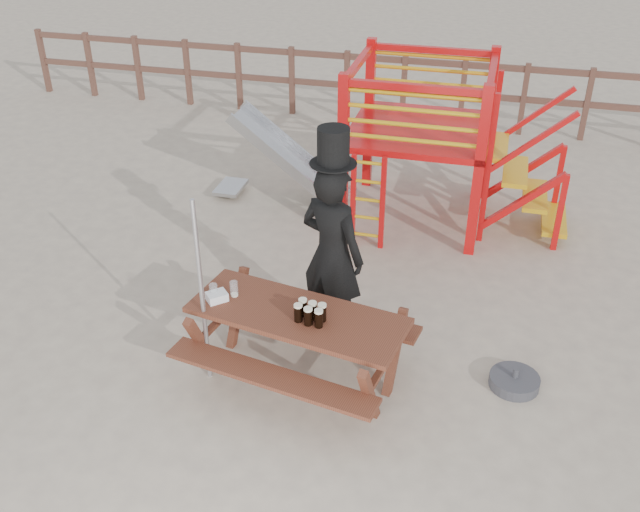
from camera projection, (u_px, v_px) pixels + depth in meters
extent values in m
plane|color=#BDAD93|center=(336.00, 387.00, 6.62)|extent=(60.00, 60.00, 0.00)
cube|color=brown|center=(435.00, 63.00, 11.84)|extent=(15.00, 0.06, 0.10)
cube|color=brown|center=(433.00, 92.00, 12.10)|extent=(15.00, 0.06, 0.10)
cube|color=brown|center=(44.00, 61.00, 13.73)|extent=(0.09, 0.09, 1.20)
cube|color=brown|center=(90.00, 65.00, 13.51)|extent=(0.09, 0.09, 1.20)
cube|color=brown|center=(138.00, 68.00, 13.30)|extent=(0.09, 0.09, 1.20)
cube|color=brown|center=(188.00, 72.00, 13.08)|extent=(0.09, 0.09, 1.20)
cube|color=brown|center=(239.00, 77.00, 12.86)|extent=(0.09, 0.09, 1.20)
cube|color=brown|center=(292.00, 81.00, 12.65)|extent=(0.09, 0.09, 1.20)
cube|color=brown|center=(347.00, 85.00, 12.43)|extent=(0.09, 0.09, 1.20)
cube|color=brown|center=(404.00, 90.00, 12.21)|extent=(0.09, 0.09, 1.20)
cube|color=brown|center=(462.00, 95.00, 12.00)|extent=(0.09, 0.09, 1.20)
cube|color=brown|center=(523.00, 100.00, 11.78)|extent=(0.09, 0.09, 1.20)
cube|color=brown|center=(587.00, 105.00, 11.56)|extent=(0.09, 0.09, 1.20)
cube|color=red|center=(343.00, 160.00, 8.52)|extent=(0.12, 0.12, 2.10)
cube|color=red|center=(478.00, 174.00, 8.18)|extent=(0.12, 0.12, 2.10)
cube|color=red|center=(369.00, 115.00, 9.85)|extent=(0.12, 0.12, 2.10)
cube|color=red|center=(487.00, 125.00, 9.50)|extent=(0.12, 0.12, 2.10)
cube|color=red|center=(420.00, 130.00, 8.93)|extent=(1.72, 1.72, 0.08)
cube|color=red|center=(415.00, 87.00, 7.86)|extent=(1.60, 0.08, 0.08)
cube|color=red|center=(433.00, 50.00, 9.18)|extent=(1.60, 0.08, 0.08)
cube|color=red|center=(359.00, 62.00, 8.70)|extent=(0.08, 1.60, 0.08)
cube|color=red|center=(492.00, 72.00, 8.35)|extent=(0.08, 1.60, 0.08)
cylinder|color=gold|center=(411.00, 140.00, 8.18)|extent=(1.50, 0.05, 0.05)
cylinder|color=gold|center=(429.00, 97.00, 9.50)|extent=(1.50, 0.05, 0.05)
cylinder|color=gold|center=(412.00, 125.00, 8.09)|extent=(1.50, 0.05, 0.05)
cylinder|color=gold|center=(430.00, 83.00, 9.41)|extent=(1.50, 0.05, 0.05)
cylinder|color=gold|center=(413.00, 110.00, 7.99)|extent=(1.50, 0.05, 0.05)
cylinder|color=gold|center=(431.00, 70.00, 9.32)|extent=(1.50, 0.05, 0.05)
cylinder|color=gold|center=(414.00, 95.00, 7.90)|extent=(1.50, 0.05, 0.05)
cylinder|color=gold|center=(432.00, 56.00, 9.23)|extent=(1.50, 0.05, 0.05)
cube|color=red|center=(353.00, 200.00, 8.59)|extent=(0.06, 0.06, 1.20)
cube|color=red|center=(383.00, 204.00, 8.52)|extent=(0.06, 0.06, 1.20)
cylinder|color=gold|center=(366.00, 235.00, 8.79)|extent=(0.36, 0.04, 0.04)
cylinder|color=gold|center=(367.00, 218.00, 8.66)|extent=(0.36, 0.04, 0.04)
cylinder|color=gold|center=(368.00, 200.00, 8.54)|extent=(0.36, 0.04, 0.04)
cylinder|color=gold|center=(369.00, 182.00, 8.42)|extent=(0.36, 0.04, 0.04)
cylinder|color=gold|center=(369.00, 163.00, 8.29)|extent=(0.36, 0.04, 0.04)
cube|color=gold|center=(496.00, 147.00, 8.79)|extent=(0.30, 0.90, 0.06)
cube|color=gold|center=(515.00, 171.00, 8.89)|extent=(0.30, 0.90, 0.06)
cube|color=gold|center=(535.00, 196.00, 8.98)|extent=(0.30, 0.90, 0.06)
cube|color=gold|center=(554.00, 219.00, 9.07)|extent=(0.30, 0.90, 0.06)
cube|color=red|center=(522.00, 201.00, 8.58)|extent=(0.95, 0.08, 0.86)
cube|color=red|center=(524.00, 171.00, 9.32)|extent=(0.95, 0.08, 0.86)
cube|color=#ADAFB4|center=(291.00, 160.00, 9.60)|extent=(1.53, 0.55, 1.21)
cube|color=#ADAFB4|center=(285.00, 165.00, 9.36)|extent=(1.58, 0.04, 1.28)
cube|color=#ADAFB4|center=(296.00, 149.00, 9.81)|extent=(1.58, 0.04, 1.28)
cube|color=#ADAFB4|center=(231.00, 187.00, 10.07)|extent=(0.35, 0.55, 0.05)
cube|color=brown|center=(297.00, 315.00, 6.35)|extent=(2.05, 1.07, 0.05)
cube|color=brown|center=(270.00, 376.00, 6.08)|extent=(1.97, 0.62, 0.04)
cube|color=brown|center=(322.00, 310.00, 6.92)|extent=(1.97, 0.62, 0.04)
cube|color=brown|center=(221.00, 326.00, 6.85)|extent=(0.29, 1.17, 0.70)
cube|color=brown|center=(382.00, 374.00, 6.25)|extent=(0.29, 1.17, 0.70)
imported|color=black|center=(332.00, 255.00, 6.83)|extent=(0.81, 0.68, 1.89)
cube|color=#0C8928|center=(342.00, 228.00, 6.82)|extent=(0.08, 0.05, 0.44)
cylinder|color=black|center=(333.00, 163.00, 6.34)|extent=(0.43, 0.43, 0.01)
cylinder|color=black|center=(333.00, 145.00, 6.25)|extent=(0.29, 0.29, 0.33)
cube|color=white|center=(343.00, 128.00, 6.29)|extent=(0.14, 0.06, 0.04)
cylinder|color=#B2B2B7|center=(202.00, 294.00, 6.28)|extent=(0.04, 0.04, 1.87)
cylinder|color=#3B3B40|center=(514.00, 381.00, 6.61)|extent=(0.47, 0.47, 0.11)
cylinder|color=#3B3B40|center=(516.00, 373.00, 6.56)|extent=(0.05, 0.05, 0.09)
cube|color=white|center=(217.00, 297.00, 6.49)|extent=(0.23, 0.23, 0.08)
cylinder|color=black|center=(298.00, 314.00, 6.20)|extent=(0.08, 0.08, 0.15)
cylinder|color=#F8EECB|center=(298.00, 306.00, 6.15)|extent=(0.08, 0.08, 0.02)
cylinder|color=black|center=(308.00, 317.00, 6.15)|extent=(0.08, 0.08, 0.15)
cylinder|color=#F8EECB|center=(308.00, 309.00, 6.11)|extent=(0.08, 0.08, 0.02)
cylinder|color=black|center=(319.00, 319.00, 6.13)|extent=(0.08, 0.08, 0.15)
cylinder|color=#F8EECB|center=(319.00, 311.00, 6.08)|extent=(0.08, 0.08, 0.02)
cylinder|color=black|center=(303.00, 308.00, 6.27)|extent=(0.08, 0.08, 0.15)
cylinder|color=#F8EECB|center=(303.00, 300.00, 6.23)|extent=(0.08, 0.08, 0.02)
cylinder|color=black|center=(312.00, 311.00, 6.23)|extent=(0.08, 0.08, 0.15)
cylinder|color=#F8EECB|center=(312.00, 303.00, 6.18)|extent=(0.08, 0.08, 0.02)
cylinder|color=black|center=(322.00, 313.00, 6.20)|extent=(0.08, 0.08, 0.15)
cylinder|color=#F8EECB|center=(322.00, 305.00, 6.16)|extent=(0.08, 0.08, 0.02)
cylinder|color=silver|center=(234.00, 289.00, 6.53)|extent=(0.08, 0.08, 0.15)
cylinder|color=#F8EECB|center=(234.00, 295.00, 6.57)|extent=(0.07, 0.07, 0.02)
cylinder|color=silver|center=(214.00, 292.00, 6.49)|extent=(0.08, 0.08, 0.15)
cylinder|color=#F8EECB|center=(214.00, 297.00, 6.53)|extent=(0.07, 0.07, 0.02)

